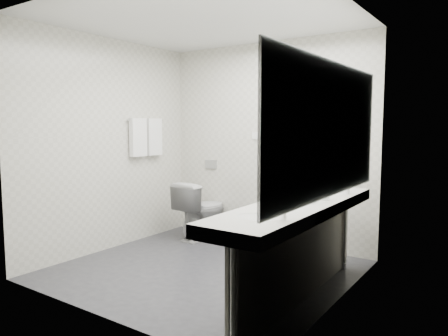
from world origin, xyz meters
The scene contains 32 objects.
floor centered at (0.00, 0.00, 0.00)m, with size 2.80×2.80×0.00m, color #2D2D33.
ceiling centered at (0.00, 0.00, 2.50)m, with size 2.80×2.80×0.00m, color silver.
wall_back centered at (0.00, 1.30, 1.25)m, with size 2.80×2.80×0.00m, color beige.
wall_front centered at (0.00, -1.30, 1.25)m, with size 2.80×2.80×0.00m, color beige.
wall_left centered at (-1.40, 0.00, 1.25)m, with size 2.60×2.60×0.00m, color beige.
wall_right centered at (1.40, 0.00, 1.25)m, with size 2.60×2.60×0.00m, color beige.
vanity_counter centered at (1.12, -0.20, 0.80)m, with size 0.55×2.20×0.10m, color silver.
vanity_panel centered at (1.15, -0.20, 0.38)m, with size 0.03×2.15×0.75m, color gray.
vanity_post_near centered at (1.18, -1.24, 0.38)m, with size 0.06×0.06×0.75m, color silver.
vanity_post_far centered at (1.18, 0.84, 0.38)m, with size 0.06×0.06×0.75m, color silver.
mirror centered at (1.39, -0.20, 1.45)m, with size 0.02×2.20×1.05m, color #B2BCC6.
basin_near centered at (1.12, -0.85, 0.83)m, with size 0.40×0.31×0.05m, color white.
basin_far centered at (1.12, 0.45, 0.83)m, with size 0.40×0.31×0.05m, color white.
faucet_near centered at (1.32, -0.85, 0.92)m, with size 0.04×0.04×0.15m, color silver.
faucet_far centered at (1.32, 0.45, 0.92)m, with size 0.04×0.04×0.15m, color silver.
soap_bottle_a centered at (1.20, -0.16, 0.90)m, with size 0.04×0.04×0.10m, color silver.
soap_bottle_b centered at (1.22, -0.11, 0.90)m, with size 0.08×0.08×0.10m, color silver.
soap_bottle_c centered at (1.21, -0.16, 0.91)m, with size 0.05×0.05×0.13m, color silver.
glass_left centered at (1.27, 0.04, 0.91)m, with size 0.07×0.07×0.12m, color silver.
glass_right centered at (1.21, 0.13, 0.90)m, with size 0.06×0.06×0.10m, color silver.
toilet centered at (-0.77, 0.96, 0.38)m, with size 0.42×0.74×0.75m, color white.
flush_plate centered at (-0.85, 1.29, 0.95)m, with size 0.18×0.02×0.12m, color #B2B5BA.
pedal_bin centered at (0.28, 0.63, 0.14)m, with size 0.21×0.21×0.29m, color #B2B5BA.
bin_lid centered at (0.28, 0.63, 0.30)m, with size 0.21×0.21×0.01m, color #B2B5BA.
towel_rail centered at (-1.35, 0.55, 1.55)m, with size 0.02×0.02×0.62m, color silver.
towel_near centered at (-1.34, 0.41, 1.33)m, with size 0.07×0.24×0.48m, color white.
towel_far centered at (-1.34, 0.69, 1.33)m, with size 0.07×0.24×0.48m, color white.
dryer_cradle centered at (0.25, 1.27, 1.50)m, with size 0.10×0.04×0.14m, color #9C9DA2.
dryer_barrel centered at (0.25, 1.20, 1.53)m, with size 0.08×0.08×0.14m, color #9C9DA2.
dryer_cord centered at (0.25, 1.26, 1.25)m, with size 0.02×0.02×0.35m, color black.
switch_plate_a centered at (-0.15, 1.29, 1.35)m, with size 0.09×0.02×0.09m, color white.
switch_plate_b centered at (0.55, 1.29, 1.35)m, with size 0.09×0.02×0.09m, color white.
Camera 1 is at (2.56, -3.35, 1.48)m, focal length 33.80 mm.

